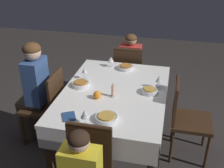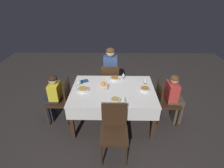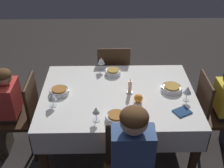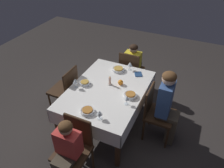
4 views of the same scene
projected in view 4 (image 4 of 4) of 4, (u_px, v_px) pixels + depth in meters
name	position (u px, v px, depth m)	size (l,w,h in m)	color
ground_plane	(108.00, 122.00, 3.77)	(8.00, 8.00, 0.00)	#332D2B
dining_table	(107.00, 93.00, 3.38)	(1.52, 1.10, 0.72)	white
chair_north	(156.00, 111.00, 3.26)	(0.42, 0.42, 0.89)	#382314
chair_west	(131.00, 70.00, 4.18)	(0.42, 0.42, 0.89)	#382314
chair_east	(74.00, 146.00, 2.75)	(0.42, 0.42, 0.89)	#382314
chair_south	(66.00, 88.00, 3.71)	(0.42, 0.42, 0.89)	#382314
person_adult_denim	(168.00, 104.00, 3.10)	(0.30, 0.34, 1.22)	#4C4233
person_child_yellow	(134.00, 64.00, 4.28)	(0.33, 0.30, 0.99)	#282833
person_child_red	(66.00, 153.00, 2.59)	(0.33, 0.30, 1.02)	#4C4233
bowl_north	(131.00, 95.00, 3.17)	(0.20, 0.20, 0.06)	silver
wine_glass_north	(127.00, 98.00, 2.99)	(0.07, 0.07, 0.14)	white
bowl_west	(119.00, 69.00, 3.73)	(0.21, 0.21, 0.06)	silver
wine_glass_west	(130.00, 64.00, 3.70)	(0.08, 0.08, 0.15)	white
bowl_east	(88.00, 111.00, 2.90)	(0.19, 0.19, 0.06)	silver
wine_glass_east	(99.00, 113.00, 2.77)	(0.08, 0.08, 0.13)	white
bowl_south	(85.00, 83.00, 3.41)	(0.17, 0.17, 0.06)	silver
wine_glass_south	(75.00, 81.00, 3.30)	(0.08, 0.08, 0.16)	white
candle_centerpiece	(110.00, 81.00, 3.39)	(0.07, 0.07, 0.16)	beige
orange_fruit	(121.00, 82.00, 3.40)	(0.08, 0.08, 0.08)	orange
napkin_red_folded	(138.00, 74.00, 3.65)	(0.18, 0.17, 0.01)	navy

